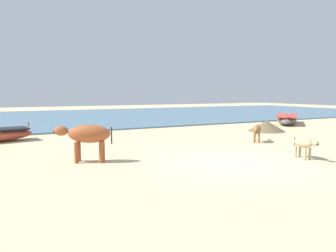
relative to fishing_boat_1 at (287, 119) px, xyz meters
The scene contains 7 objects.
ground 12.39m from the fishing_boat_1, 145.08° to the right, with size 80.00×80.00×0.00m, color #CCB789.
sea_water 15.45m from the fishing_boat_1, 131.13° to the left, with size 60.00×20.00×0.08m, color slate.
fishing_boat_1 is the anchor object (origin of this frame).
cow_adult_rust 14.77m from the fishing_boat_1, 159.34° to the right, with size 1.59×0.99×1.08m.
calf_near_dun 11.06m from the fishing_boat_1, 135.71° to the right, with size 0.42×1.01×0.66m.
calf_far_brown 8.34m from the fishing_boat_1, 145.98° to the right, with size 0.87×0.89×0.69m.
debris_pile_0 4.56m from the fishing_boat_1, 150.71° to the right, with size 1.90×1.90×0.55m, color brown.
Camera 1 is at (-5.50, -6.84, 1.98)m, focal length 32.58 mm.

